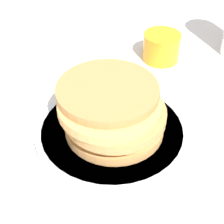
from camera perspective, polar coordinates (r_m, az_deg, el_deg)
ground_plane at (r=0.60m, az=-1.52°, el=-3.88°), size 4.00×4.00×0.00m
plate at (r=0.60m, az=0.00°, el=-2.88°), size 0.25×0.25×0.01m
pancake_stack at (r=0.57m, az=0.09°, el=0.22°), size 0.17×0.17×0.08m
juice_glass at (r=0.78m, az=7.54°, el=9.81°), size 0.08×0.08×0.06m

